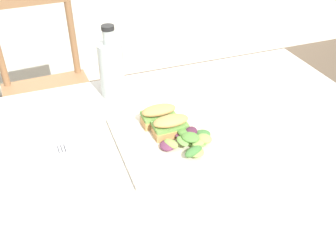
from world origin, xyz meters
TOP-DOWN VIEW (x-y plane):
  - dining_table at (-0.15, 0.01)m, footprint 1.31×0.86m
  - chair_wooden_far at (-0.38, 0.95)m, footprint 0.42×0.42m
  - plate_lunch at (-0.10, 0.04)m, footprint 0.29×0.29m
  - sandwich_half_front at (-0.11, 0.06)m, footprint 0.10×0.06m
  - sandwich_half_back at (-0.12, 0.12)m, footprint 0.10×0.06m
  - salad_mixed_greens at (-0.08, 0.01)m, footprint 0.15×0.15m
  - napkin_folded at (-0.38, 0.03)m, footprint 0.11×0.21m
  - fork_on_napkin at (-0.38, 0.04)m, footprint 0.03×0.19m
  - bottle_cold_brew at (-0.19, 0.33)m, footprint 0.07×0.07m

SIDE VIEW (x-z plane):
  - chair_wooden_far at x=-0.38m, z-range 0.01..0.88m
  - dining_table at x=-0.15m, z-range 0.25..0.99m
  - napkin_folded at x=-0.38m, z-range 0.74..0.74m
  - plate_lunch at x=-0.10m, z-range 0.74..0.75m
  - fork_on_napkin at x=-0.38m, z-range 0.74..0.75m
  - salad_mixed_greens at x=-0.08m, z-range 0.75..0.78m
  - sandwich_half_front at x=-0.11m, z-range 0.75..0.81m
  - sandwich_half_back at x=-0.12m, z-range 0.75..0.81m
  - bottle_cold_brew at x=-0.19m, z-range 0.71..0.93m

